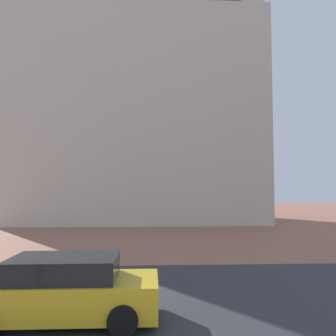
# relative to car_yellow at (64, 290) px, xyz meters

# --- Properties ---
(ground_plane) EXTENTS (120.00, 120.00, 0.00)m
(ground_plane) POSITION_rel_car_yellow_xyz_m (2.42, 4.37, -0.70)
(ground_plane) COLOR #93604C
(street_asphalt_strip) EXTENTS (120.00, 7.83, 0.00)m
(street_asphalt_strip) POSITION_rel_car_yellow_xyz_m (2.42, 1.72, -0.70)
(street_asphalt_strip) COLOR #2D2D33
(street_asphalt_strip) RESTS_ON ground_plane
(landmark_building) EXTENTS (22.51, 11.62, 38.95)m
(landmark_building) POSITION_rel_car_yellow_xyz_m (1.02, 24.93, 11.19)
(landmark_building) COLOR beige
(landmark_building) RESTS_ON ground_plane
(car_yellow) EXTENTS (4.32, 2.01, 1.46)m
(car_yellow) POSITION_rel_car_yellow_xyz_m (0.00, 0.00, 0.00)
(car_yellow) COLOR gold
(car_yellow) RESTS_ON ground_plane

